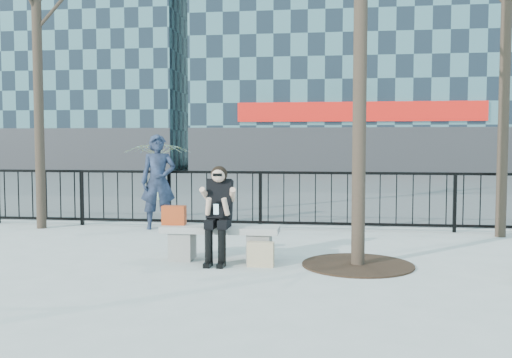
# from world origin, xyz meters

# --- Properties ---
(ground) EXTENTS (120.00, 120.00, 0.00)m
(ground) POSITION_xyz_m (0.00, 0.00, 0.00)
(ground) COLOR #A2A29C
(ground) RESTS_ON ground
(street_surface) EXTENTS (60.00, 23.00, 0.01)m
(street_surface) POSITION_xyz_m (0.00, 15.00, 0.00)
(street_surface) COLOR #474747
(street_surface) RESTS_ON ground
(railing) EXTENTS (14.00, 0.06, 1.10)m
(railing) POSITION_xyz_m (0.00, 3.00, 0.55)
(railing) COLOR black
(railing) RESTS_ON ground
(tree_grate) EXTENTS (1.50, 1.50, 0.02)m
(tree_grate) POSITION_xyz_m (1.90, -0.10, 0.01)
(tree_grate) COLOR black
(tree_grate) RESTS_ON ground
(bench_main) EXTENTS (1.65, 0.46, 0.49)m
(bench_main) POSITION_xyz_m (0.00, 0.00, 0.30)
(bench_main) COLOR slate
(bench_main) RESTS_ON ground
(seated_woman) EXTENTS (0.50, 0.64, 1.34)m
(seated_woman) POSITION_xyz_m (0.00, -0.16, 0.67)
(seated_woman) COLOR black
(seated_woman) RESTS_ON ground
(handbag) EXTENTS (0.33, 0.16, 0.27)m
(handbag) POSITION_xyz_m (-0.67, 0.02, 0.63)
(handbag) COLOR #AF3915
(handbag) RESTS_ON bench_main
(shopping_bag) EXTENTS (0.36, 0.14, 0.33)m
(shopping_bag) POSITION_xyz_m (0.61, -0.33, 0.17)
(shopping_bag) COLOR #C9BB8E
(shopping_bag) RESTS_ON ground
(standing_man) EXTENTS (0.75, 0.60, 1.81)m
(standing_man) POSITION_xyz_m (-1.73, 2.71, 0.90)
(standing_man) COLOR black
(standing_man) RESTS_ON ground
(vendor_umbrella) EXTENTS (2.02, 2.05, 1.69)m
(vendor_umbrella) POSITION_xyz_m (-3.29, 7.71, 0.85)
(vendor_umbrella) COLOR #F6F436
(vendor_umbrella) RESTS_ON ground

